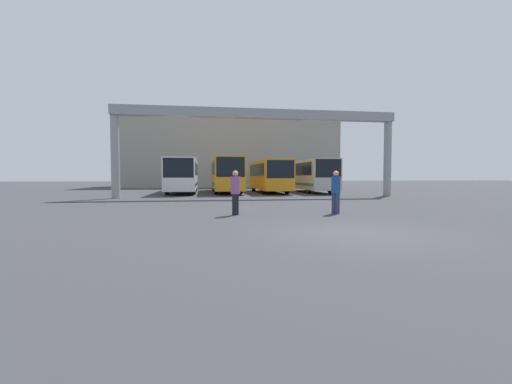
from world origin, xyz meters
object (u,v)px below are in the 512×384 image
bus_slot_3 (310,174)px  pedestrian_near_left (336,191)px  bus_slot_0 (183,174)px  bus_slot_1 (226,173)px  pedestrian_mid_left (235,192)px  bus_slot_2 (269,175)px

bus_slot_3 → pedestrian_near_left: bearing=-104.4°
bus_slot_0 → bus_slot_1: size_ratio=0.93×
bus_slot_0 → pedestrian_near_left: 20.95m
pedestrian_mid_left → bus_slot_1: bearing=-152.1°
bus_slot_3 → pedestrian_mid_left: (-9.16, -18.79, -0.84)m
bus_slot_0 → pedestrian_near_left: size_ratio=6.28×
bus_slot_3 → pedestrian_mid_left: size_ratio=5.62×
pedestrian_mid_left → pedestrian_near_left: 4.30m
bus_slot_1 → bus_slot_3: 8.35m
bus_slot_2 → pedestrian_mid_left: size_ratio=5.55×
pedestrian_near_left → bus_slot_2: bearing=-35.7°
bus_slot_3 → bus_slot_1: bearing=172.8°
bus_slot_0 → bus_slot_3: (12.42, -0.60, 0.00)m
bus_slot_0 → bus_slot_2: 8.31m
bus_slot_2 → pedestrian_near_left: 18.88m
bus_slot_0 → bus_slot_2: bearing=-4.6°
bus_slot_3 → bus_slot_2: bearing=-179.1°
bus_slot_1 → pedestrian_mid_left: bearing=-92.5°
bus_slot_1 → bus_slot_2: bearing=-14.9°
bus_slot_3 → bus_slot_0: bearing=177.2°
bus_slot_0 → pedestrian_mid_left: bus_slot_0 is taller
bus_slot_1 → bus_slot_2: bus_slot_1 is taller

